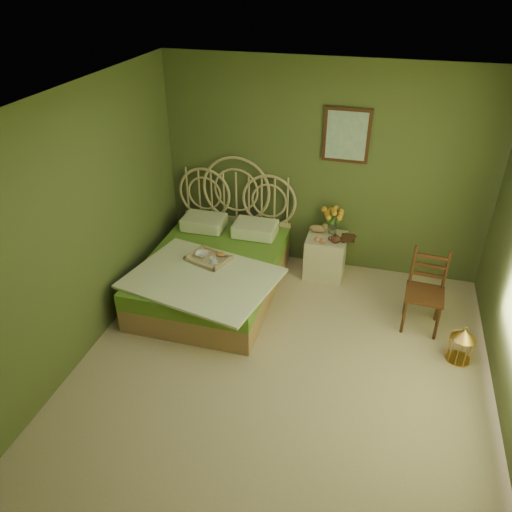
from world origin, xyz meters
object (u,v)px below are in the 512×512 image
(bed, at_px, (214,269))
(birdcage, at_px, (461,345))
(nightstand, at_px, (326,249))
(chair, at_px, (426,285))

(bed, distance_m, birdcage, 2.85)
(birdcage, bearing_deg, bed, 169.67)
(bed, bearing_deg, birdcage, -10.33)
(bed, relative_size, nightstand, 2.30)
(bed, height_order, nightstand, bed)
(birdcage, bearing_deg, chair, 126.73)
(birdcage, bearing_deg, nightstand, 141.26)
(chair, bearing_deg, bed, -176.11)
(bed, height_order, chair, bed)
(chair, distance_m, birdcage, 0.72)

